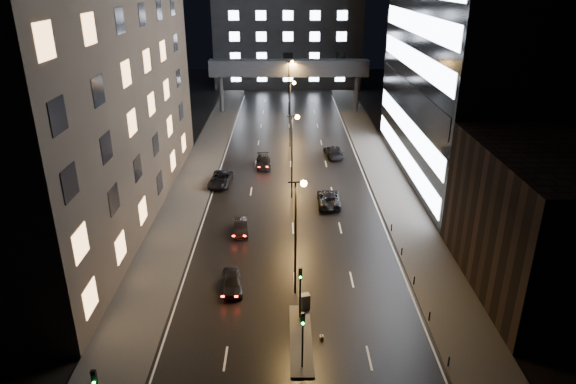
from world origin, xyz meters
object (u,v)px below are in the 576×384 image
car_away_b (241,227)px  utility_cabinet (305,302)px  car_away_d (264,162)px  car_away_c (220,179)px  car_toward_b (333,151)px  car_toward_a (329,198)px  car_away_a (232,282)px

car_away_b → utility_cabinet: size_ratio=2.89×
car_away_d → car_away_b: bearing=-98.6°
car_away_c → car_toward_b: bearing=40.2°
car_away_d → car_toward_a: (8.03, -12.89, 0.07)m
car_away_a → utility_cabinet: utility_cabinet is taller
car_away_c → car_away_d: (5.23, 6.76, -0.08)m
car_away_c → utility_cabinet: 28.33m
utility_cabinet → car_toward_b: bearing=64.8°
car_away_b → car_toward_b: 26.93m
car_away_c → car_away_d: size_ratio=1.16×
car_away_b → car_toward_a: size_ratio=0.71×
car_away_b → car_away_d: car_away_d is taller
car_away_c → car_toward_a: size_ratio=1.00×
car_away_d → utility_cabinet: utility_cabinet is taller
car_away_a → car_away_d: size_ratio=0.88×
car_away_c → car_away_d: car_away_c is taller
car_away_d → car_toward_a: bearing=-62.0°
car_away_a → car_toward_b: 36.58m
car_toward_b → car_away_d: bearing=15.8°
car_away_c → car_toward_a: bearing=-20.4°
car_away_a → car_away_d: bearing=79.4°
car_away_c → utility_cabinet: bearing=-65.6°
car_away_a → car_toward_b: size_ratio=0.76×
car_toward_b → car_away_a: bearing=64.2°
car_away_a → car_away_b: 10.42m
car_away_a → car_toward_a: bearing=53.5°
car_toward_a → car_toward_b: 17.31m
car_away_a → car_away_b: bearing=82.7°
car_away_a → utility_cabinet: bearing=-34.2°
car_toward_b → utility_cabinet: car_toward_b is taller
car_toward_a → utility_cabinet: 20.80m
car_toward_a → car_toward_b: car_toward_b is taller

